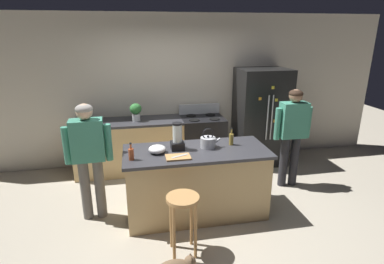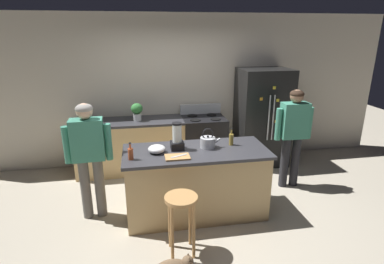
# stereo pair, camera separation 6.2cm
# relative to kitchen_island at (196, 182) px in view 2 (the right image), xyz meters

# --- Properties ---
(ground_plane) EXTENTS (14.00, 14.00, 0.00)m
(ground_plane) POSITION_rel_kitchen_island_xyz_m (0.00, 0.00, -0.46)
(ground_plane) COLOR #B2A893
(back_wall) EXTENTS (8.00, 0.10, 2.70)m
(back_wall) POSITION_rel_kitchen_island_xyz_m (0.00, 1.95, 0.89)
(back_wall) COLOR beige
(back_wall) RESTS_ON ground_plane
(kitchen_island) EXTENTS (1.88, 0.81, 0.92)m
(kitchen_island) POSITION_rel_kitchen_island_xyz_m (0.00, 0.00, 0.00)
(kitchen_island) COLOR tan
(kitchen_island) RESTS_ON ground_plane
(back_counter_run) EXTENTS (2.00, 0.64, 0.92)m
(back_counter_run) POSITION_rel_kitchen_island_xyz_m (-0.80, 1.55, -0.00)
(back_counter_run) COLOR tan
(back_counter_run) RESTS_ON ground_plane
(refrigerator) EXTENTS (0.90, 0.73, 1.76)m
(refrigerator) POSITION_rel_kitchen_island_xyz_m (1.52, 1.50, 0.42)
(refrigerator) COLOR black
(refrigerator) RESTS_ON ground_plane
(stove_range) EXTENTS (0.76, 0.65, 1.10)m
(stove_range) POSITION_rel_kitchen_island_xyz_m (0.43, 1.52, 0.01)
(stove_range) COLOR black
(stove_range) RESTS_ON ground_plane
(person_by_island_left) EXTENTS (0.59, 0.24, 1.56)m
(person_by_island_left) POSITION_rel_kitchen_island_xyz_m (-1.36, 0.16, 0.48)
(person_by_island_left) COLOR #66605B
(person_by_island_left) RESTS_ON ground_plane
(person_by_sink_right) EXTENTS (0.59, 0.23, 1.57)m
(person_by_sink_right) POSITION_rel_kitchen_island_xyz_m (1.62, 0.52, 0.49)
(person_by_sink_right) COLOR #26262B
(person_by_sink_right) RESTS_ON ground_plane
(bar_stool) EXTENTS (0.36, 0.36, 0.71)m
(bar_stool) POSITION_rel_kitchen_island_xyz_m (-0.31, -0.76, 0.08)
(bar_stool) COLOR #B7844C
(bar_stool) RESTS_ON ground_plane
(potted_plant) EXTENTS (0.20, 0.20, 0.30)m
(potted_plant) POSITION_rel_kitchen_island_xyz_m (-0.74, 1.55, 0.63)
(potted_plant) COLOR silver
(potted_plant) RESTS_ON back_counter_run
(blender_appliance) EXTENTS (0.17, 0.17, 0.36)m
(blender_appliance) POSITION_rel_kitchen_island_xyz_m (-0.24, 0.08, 0.61)
(blender_appliance) COLOR black
(blender_appliance) RESTS_ON kitchen_island
(bottle_vinegar) EXTENTS (0.06, 0.06, 0.24)m
(bottle_vinegar) POSITION_rel_kitchen_island_xyz_m (0.50, 0.11, 0.55)
(bottle_vinegar) COLOR olive
(bottle_vinegar) RESTS_ON kitchen_island
(bottle_cooking_sauce) EXTENTS (0.06, 0.06, 0.22)m
(bottle_cooking_sauce) POSITION_rel_kitchen_island_xyz_m (-0.83, -0.16, 0.54)
(bottle_cooking_sauce) COLOR #B24C26
(bottle_cooking_sauce) RESTS_ON kitchen_island
(mixing_bowl) EXTENTS (0.22, 0.22, 0.10)m
(mixing_bowl) POSITION_rel_kitchen_island_xyz_m (-0.51, 0.00, 0.51)
(mixing_bowl) COLOR white
(mixing_bowl) RESTS_ON kitchen_island
(tea_kettle) EXTENTS (0.28, 0.20, 0.27)m
(tea_kettle) POSITION_rel_kitchen_island_xyz_m (0.17, 0.06, 0.54)
(tea_kettle) COLOR #B7BABF
(tea_kettle) RESTS_ON kitchen_island
(cutting_board) EXTENTS (0.30, 0.20, 0.02)m
(cutting_board) POSITION_rel_kitchen_island_xyz_m (-0.27, -0.21, 0.47)
(cutting_board) COLOR #B7844C
(cutting_board) RESTS_ON kitchen_island
(chef_knife) EXTENTS (0.21, 0.11, 0.01)m
(chef_knife) POSITION_rel_kitchen_island_xyz_m (-0.25, -0.21, 0.48)
(chef_knife) COLOR #B7BABF
(chef_knife) RESTS_ON cutting_board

